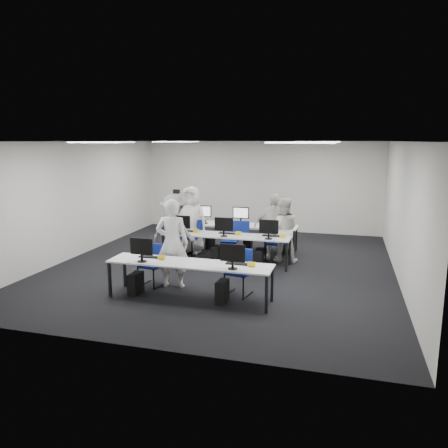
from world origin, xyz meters
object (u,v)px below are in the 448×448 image
(chair_2, at_px, (190,243))
(desk_front, at_px, (189,265))
(desk_mid, at_px, (226,237))
(chair_4, at_px, (276,249))
(student_0, at_px, (172,243))
(chair_1, at_px, (239,281))
(chair_5, at_px, (198,241))
(chair_7, at_px, (273,247))
(chair_0, at_px, (152,273))
(student_1, at_px, (283,230))
(student_2, at_px, (191,220))
(chair_6, at_px, (241,244))
(photographer, at_px, (174,231))
(chair_3, at_px, (230,247))
(student_3, at_px, (273,227))

(chair_2, bearing_deg, desk_front, -57.76)
(desk_front, xyz_separation_m, desk_mid, (0.00, 2.60, 0.00))
(chair_4, distance_m, student_0, 3.22)
(chair_1, relative_size, chair_5, 0.98)
(chair_5, bearing_deg, chair_1, -61.61)
(chair_4, bearing_deg, desk_front, -102.99)
(desk_front, xyz_separation_m, chair_7, (1.03, 3.43, -0.40))
(chair_0, distance_m, student_1, 3.57)
(chair_4, height_order, student_2, student_2)
(chair_4, distance_m, chair_6, 1.03)
(chair_6, xyz_separation_m, photographer, (-1.31, -1.52, 0.58))
(chair_3, xyz_separation_m, photographer, (-1.08, -1.19, 0.61))
(chair_6, height_order, photographer, photographer)
(chair_5, height_order, chair_7, chair_5)
(student_2, bearing_deg, photographer, -84.67)
(student_0, xyz_separation_m, student_2, (-0.57, 2.74, -0.02))
(chair_7, bearing_deg, chair_1, -105.92)
(student_3, bearing_deg, chair_4, -40.59)
(chair_7, height_order, student_2, student_2)
(chair_6, bearing_deg, desk_front, -102.63)
(chair_5, distance_m, student_2, 0.66)
(chair_5, xyz_separation_m, student_1, (2.38, -0.38, 0.53))
(chair_3, xyz_separation_m, student_0, (-0.54, -2.59, 0.66))
(chair_4, relative_size, student_2, 0.49)
(desk_mid, distance_m, chair_2, 1.38)
(chair_3, distance_m, chair_7, 1.12)
(chair_1, xyz_separation_m, student_1, (0.49, 2.64, 0.53))
(chair_1, distance_m, student_3, 2.88)
(chair_1, height_order, chair_6, chair_6)
(chair_1, xyz_separation_m, chair_6, (-0.68, 3.02, 0.02))
(chair_5, xyz_separation_m, student_3, (2.10, -0.20, 0.56))
(chair_4, distance_m, student_2, 2.41)
(chair_0, distance_m, chair_6, 3.22)
(chair_1, height_order, chair_2, chair_2)
(chair_6, distance_m, photographer, 2.09)
(chair_4, bearing_deg, student_0, -116.99)
(photographer, bearing_deg, chair_7, -140.16)
(desk_mid, xyz_separation_m, chair_5, (-1.04, 0.92, -0.39))
(chair_1, distance_m, chair_3, 2.83)
(chair_7, height_order, student_1, student_1)
(desk_mid, xyz_separation_m, student_3, (1.06, 0.72, 0.17))
(chair_1, height_order, student_2, student_2)
(chair_2, bearing_deg, chair_1, -41.08)
(student_3, bearing_deg, desk_mid, -142.82)
(desk_mid, relative_size, chair_7, 3.59)
(student_3, bearing_deg, chair_7, 105.52)
(desk_mid, relative_size, photographer, 1.82)
(student_3, bearing_deg, student_1, -29.34)
(student_0, relative_size, photographer, 1.06)
(chair_5, height_order, student_2, student_2)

